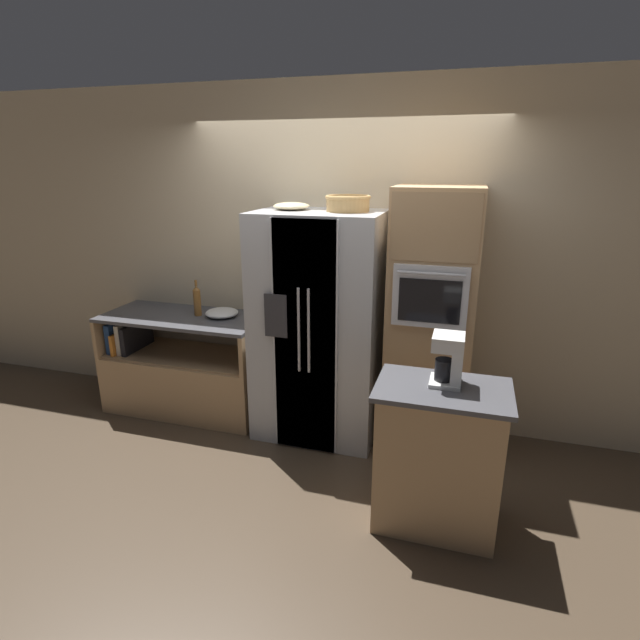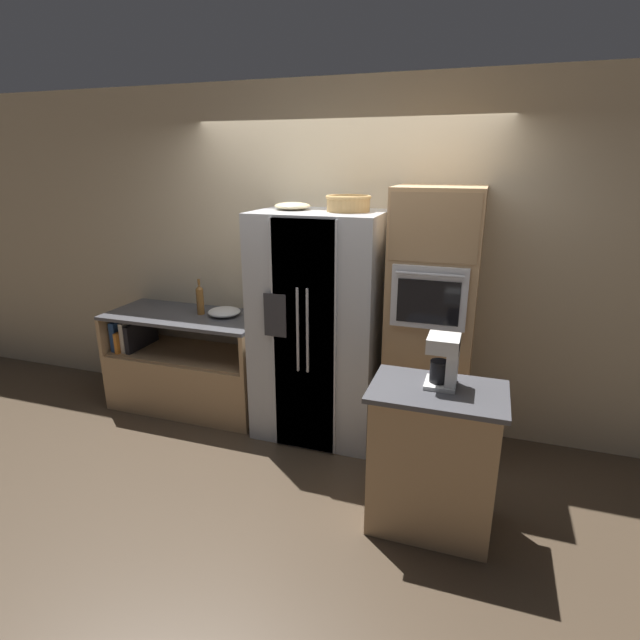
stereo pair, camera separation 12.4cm
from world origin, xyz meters
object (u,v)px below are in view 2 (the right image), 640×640
object	(u,v)px
bottle_tall	(200,299)
wicker_basket	(348,203)
refrigerator	(319,327)
fruit_bowl	(292,206)
coffee_maker	(446,360)
mixing_bowl	(224,312)
wall_oven	(431,324)

from	to	relation	value
bottle_tall	wicker_basket	bearing A→B (deg)	-1.42
wicker_basket	refrigerator	bearing A→B (deg)	-167.92
wicker_basket	fruit_bowl	xyz separation A→B (m)	(-0.45, 0.01, -0.04)
fruit_bowl	coffee_maker	size ratio (longest dim) A/B	0.91
bottle_tall	fruit_bowl	bearing A→B (deg)	-1.71
bottle_tall	coffee_maker	bearing A→B (deg)	-22.53
wicker_basket	mixing_bowl	xyz separation A→B (m)	(-1.13, 0.06, -0.97)
coffee_maker	wall_oven	bearing A→B (deg)	101.58
wall_oven	mixing_bowl	bearing A→B (deg)	178.48
wicker_basket	coffee_maker	bearing A→B (deg)	-46.09
refrigerator	wall_oven	size ratio (longest dim) A/B	0.90
refrigerator	wicker_basket	world-z (taller)	wicker_basket
refrigerator	bottle_tall	xyz separation A→B (m)	(-1.13, 0.08, 0.11)
fruit_bowl	bottle_tall	xyz separation A→B (m)	(-0.90, 0.03, -0.83)
wall_oven	wicker_basket	xyz separation A→B (m)	(-0.66, -0.01, 0.87)
refrigerator	mixing_bowl	distance (m)	0.92
fruit_bowl	mixing_bowl	xyz separation A→B (m)	(-0.68, 0.05, -0.93)
wicker_basket	fruit_bowl	world-z (taller)	wicker_basket
mixing_bowl	fruit_bowl	bearing A→B (deg)	-4.41
refrigerator	wall_oven	world-z (taller)	wall_oven
refrigerator	coffee_maker	world-z (taller)	refrigerator
mixing_bowl	wall_oven	bearing A→B (deg)	-1.52
wall_oven	fruit_bowl	bearing A→B (deg)	-179.74
bottle_tall	refrigerator	bearing A→B (deg)	-4.00
wicker_basket	bottle_tall	distance (m)	1.60
wicker_basket	mixing_bowl	bearing A→B (deg)	177.00
bottle_tall	coffee_maker	size ratio (longest dim) A/B	1.04
refrigerator	fruit_bowl	world-z (taller)	fruit_bowl
wicker_basket	mixing_bowl	size ratio (longest dim) A/B	1.19
wall_oven	mixing_bowl	world-z (taller)	wall_oven
bottle_tall	wall_oven	bearing A→B (deg)	-0.62
wall_oven	bottle_tall	size ratio (longest dim) A/B	6.37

